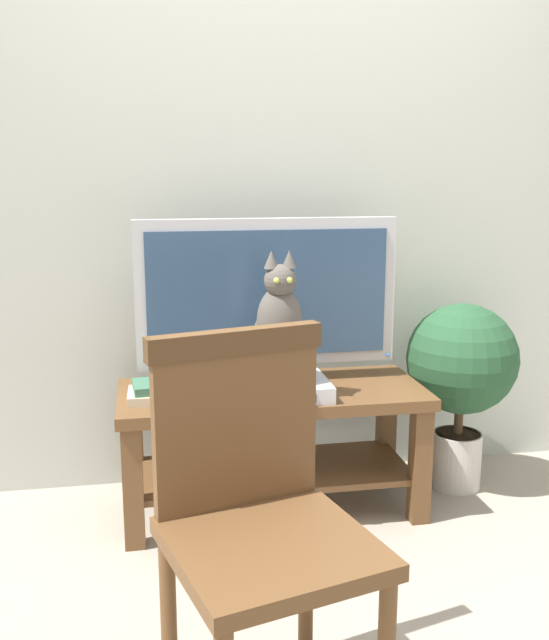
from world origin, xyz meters
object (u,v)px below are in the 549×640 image
tv (267,298)px  media_box (278,388)px  book_stack (160,391)px  potted_plant (461,369)px  cat (279,331)px  tv_stand (272,425)px  wooden_chair (256,501)px

tv → media_box: tv is taller
book_stack → potted_plant: 1.22m
tv → cat: (0.01, -0.20, -0.08)m
tv → potted_plant: 0.85m
cat → tv: bearing=91.9°
tv_stand → book_stack: 0.46m
potted_plant → media_box: bearing=-168.4°
cat → wooden_chair: cat is taller
potted_plant → tv_stand: bearing=-174.9°
wooden_chair → potted_plant: (1.01, 1.09, -0.04)m
media_box → wooden_chair: 0.96m
tv → potted_plant: (0.79, -0.03, -0.31)m
media_box → tv: bearing=91.7°
book_stack → wooden_chair: bearing=-78.5°
tv → book_stack: size_ratio=4.33×
media_box → book_stack: size_ratio=1.58×
tv → cat: tv is taller
media_box → wooden_chair: (-0.23, -0.93, 0.03)m
tv → cat: bearing=-88.1°
tv_stand → wooden_chair: (-0.22, -1.02, 0.20)m
cat → book_stack: (-0.43, 0.06, -0.22)m
tv → potted_plant: tv is taller
tv_stand → wooden_chair: size_ratio=1.23×
tv → book_stack: bearing=-160.9°
tv_stand → wooden_chair: wooden_chair is taller
tv_stand → potted_plant: (0.79, 0.07, 0.16)m
book_stack → potted_plant: size_ratio=0.30×
tv → wooden_chair: bearing=-101.1°
cat → book_stack: cat is taller
cat → book_stack: bearing=172.2°
tv_stand → wooden_chair: bearing=-102.1°
media_box → potted_plant: potted_plant is taller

